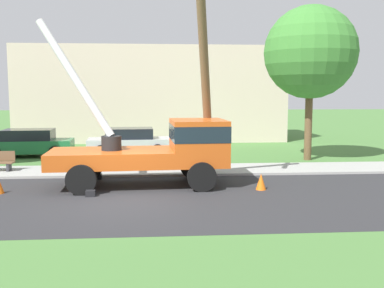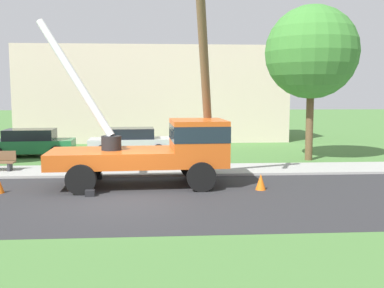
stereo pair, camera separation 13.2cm
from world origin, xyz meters
The scene contains 11 objects.
ground_plane centered at (0.00, 12.00, 0.00)m, with size 120.00×120.00×0.00m, color #477538.
road_asphalt centered at (0.00, 0.00, 0.00)m, with size 80.00×7.35×0.01m, color #2B2B2D.
sidewalk_strip centered at (0.00, 4.95, 0.05)m, with size 80.00×2.55×0.10m, color #9E9E99.
utility_truck centered at (1.16, 2.14, 1.41)m, with size 6.88×3.21×5.98m.
leaning_utility_pole centered at (2.72, 2.57, 4.25)m, with size 1.26×4.19×8.33m.
traffic_cone_ahead centered at (4.52, 1.09, 0.28)m, with size 0.36×0.36×0.56m, color orange.
traffic_cone_curbside centered at (2.41, 3.52, 0.28)m, with size 0.36×0.36×0.56m, color orange.
parked_sedan_green centered at (-5.69, 9.87, 0.71)m, with size 4.49×2.17×1.42m.
parked_sedan_silver centered at (-0.52, 10.24, 0.71)m, with size 4.49×2.17×1.42m.
roadside_tree_near centered at (8.39, 7.66, 5.23)m, with size 4.48×4.48×7.48m.
lowrise_building_backdrop centered at (0.62, 18.36, 3.20)m, with size 18.00×6.00×6.40m, color beige.
Camera 1 is at (1.03, -13.70, 3.32)m, focal length 41.71 mm.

